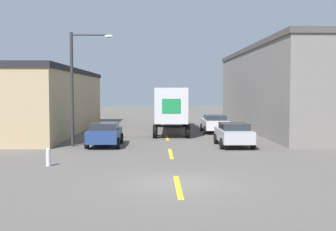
{
  "coord_description": "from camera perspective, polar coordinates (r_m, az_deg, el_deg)",
  "views": [
    {
      "loc": [
        -0.79,
        -15.81,
        3.54
      ],
      "look_at": [
        0.04,
        14.51,
        1.73
      ],
      "focal_mm": 45.0,
      "sensor_mm": 36.0,
      "label": 1
    }
  ],
  "objects": [
    {
      "name": "ground_plane",
      "position": [
        16.22,
        1.29,
        -9.19
      ],
      "size": [
        160.0,
        160.0,
        0.0
      ],
      "primitive_type": "plane",
      "color": "#56514C"
    },
    {
      "name": "semi_truck",
      "position": [
        36.49,
        0.48,
        1.39
      ],
      "size": [
        3.17,
        12.72,
        3.74
      ],
      "rotation": [
        0.0,
        0.0,
        -0.04
      ],
      "color": "navy",
      "rests_on": "ground_plane"
    },
    {
      "name": "warehouse_left",
      "position": [
        38.52,
        -18.82,
        1.93
      ],
      "size": [
        10.15,
        23.01,
        5.32
      ],
      "color": "tan",
      "rests_on": "ground_plane"
    },
    {
      "name": "parked_car_left_far",
      "position": [
        27.11,
        -8.55,
        -2.42
      ],
      "size": [
        2.1,
        4.15,
        1.5
      ],
      "color": "navy",
      "rests_on": "ground_plane"
    },
    {
      "name": "parked_car_right_far",
      "position": [
        35.5,
        6.34,
        -1.03
      ],
      "size": [
        2.1,
        4.15,
        1.5
      ],
      "color": "silver",
      "rests_on": "ground_plane"
    },
    {
      "name": "parked_car_right_mid",
      "position": [
        26.93,
        8.89,
        -2.46
      ],
      "size": [
        2.1,
        4.15,
        1.5
      ],
      "color": "#B2B2B7",
      "rests_on": "ground_plane"
    },
    {
      "name": "warehouse_right",
      "position": [
        40.63,
        19.84,
        3.42
      ],
      "size": [
        13.77,
        25.74,
        7.36
      ],
      "color": "slate",
      "rests_on": "ground_plane"
    },
    {
      "name": "road_centerline",
      "position": [
        23.67,
        0.37,
        -5.18
      ],
      "size": [
        0.2,
        19.98,
        0.01
      ],
      "color": "yellow",
      "rests_on": "ground_plane"
    },
    {
      "name": "street_lamp",
      "position": [
        27.12,
        -12.16,
        4.79
      ],
      "size": [
        2.71,
        0.32,
        7.17
      ],
      "color": "#2D2D30",
      "rests_on": "ground_plane"
    },
    {
      "name": "fire_hydrant",
      "position": [
        20.55,
        -15.91,
        -5.44
      ],
      "size": [
        0.22,
        0.22,
        0.85
      ],
      "color": "silver",
      "rests_on": "ground_plane"
    }
  ]
}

